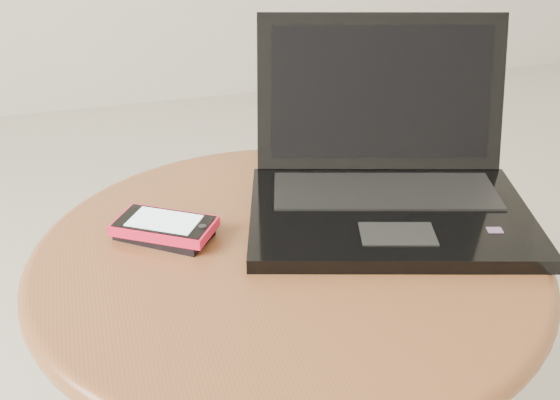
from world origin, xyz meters
name	(u,v)px	position (x,y,z in m)	size (l,w,h in m)	color
table	(288,318)	(-0.02, -0.02, 0.39)	(0.62, 0.62, 0.49)	brown
laptop	(387,177)	(0.14, 0.05, 0.54)	(0.42, 0.40, 0.23)	black
phone_black	(164,234)	(-0.16, 0.05, 0.50)	(0.12, 0.11, 0.01)	black
phone_pink	(165,225)	(-0.16, 0.05, 0.51)	(0.14, 0.12, 0.01)	#FF1A43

